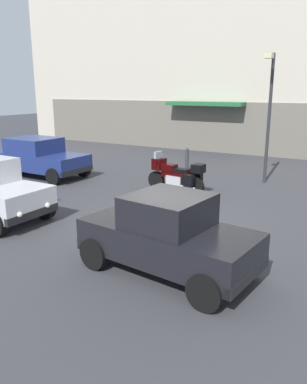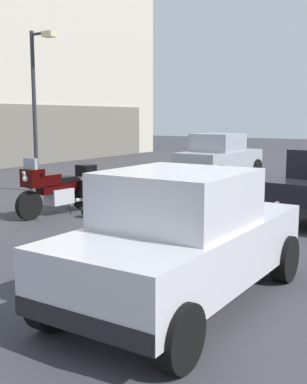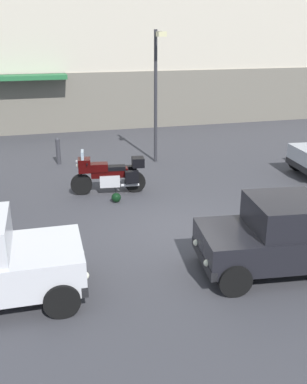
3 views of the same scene
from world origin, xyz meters
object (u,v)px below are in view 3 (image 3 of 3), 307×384
object	(u,v)px
car_compact_side	(284,236)
streetlamp_curbside	(157,84)
bollard_curbside	(58,150)
motorcycle	(110,174)
helmet	(116,198)

from	to	relation	value
car_compact_side	streetlamp_curbside	size ratio (longest dim) A/B	0.76
car_compact_side	bollard_curbside	distance (m)	9.90
car_compact_side	streetlamp_curbside	world-z (taller)	streetlamp_curbside
streetlamp_curbside	bollard_curbside	bearing A→B (deg)	168.31
motorcycle	streetlamp_curbside	world-z (taller)	streetlamp_curbside
helmet	bollard_curbside	world-z (taller)	bollard_curbside
car_compact_side	helmet	bearing A→B (deg)	-54.54
helmet	streetlamp_curbside	bearing A→B (deg)	58.61
motorcycle	helmet	size ratio (longest dim) A/B	8.07
motorcycle	helmet	world-z (taller)	motorcycle
helmet	streetlamp_curbside	distance (m)	5.09
helmet	bollard_curbside	distance (m)	4.61
bollard_curbside	streetlamp_curbside	bearing A→B (deg)	-11.69
helmet	streetlamp_curbside	xyz separation A→B (m)	(2.23, 3.66, 2.73)
helmet	car_compact_side	world-z (taller)	car_compact_side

